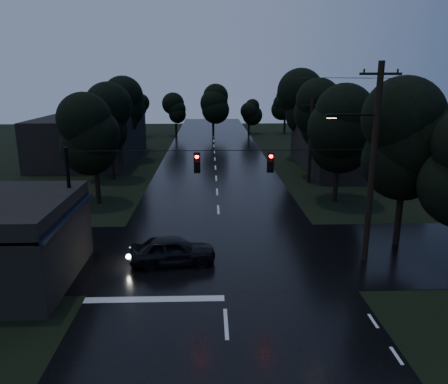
{
  "coord_description": "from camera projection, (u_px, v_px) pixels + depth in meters",
  "views": [
    {
      "loc": [
        -0.57,
        -9.99,
        9.26
      ],
      "look_at": [
        0.25,
        15.2,
        2.6
      ],
      "focal_mm": 35.0,
      "sensor_mm": 36.0,
      "label": 1
    }
  ],
  "objects": [
    {
      "name": "main_road",
      "position": [
        216.0,
        179.0,
        41.03
      ],
      "size": [
        12.0,
        120.0,
        0.02
      ],
      "primitive_type": "cube",
      "color": "black",
      "rests_on": "ground"
    },
    {
      "name": "span_signals",
      "position": [
        233.0,
        162.0,
        21.34
      ],
      "size": [
        15.0,
        0.37,
        1.12
      ],
      "color": "black",
      "rests_on": "ground"
    },
    {
      "name": "tree_corner_near",
      "position": [
        407.0,
        140.0,
        23.38
      ],
      "size": [
        4.48,
        4.48,
        9.44
      ],
      "color": "black",
      "rests_on": "ground"
    },
    {
      "name": "tree_left_c",
      "position": [
        124.0,
        107.0,
        48.84
      ],
      "size": [
        4.48,
        4.48,
        9.44
      ],
      "color": "black",
      "rests_on": "ground"
    },
    {
      "name": "building_far_left",
      "position": [
        92.0,
        138.0,
        49.61
      ],
      "size": [
        10.0,
        16.0,
        5.0
      ],
      "primitive_type": "cube",
      "color": "black",
      "rests_on": "ground"
    },
    {
      "name": "tree_right_a",
      "position": [
        339.0,
        128.0,
        32.15
      ],
      "size": [
        4.2,
        4.2,
        8.85
      ],
      "color": "black",
      "rests_on": "ground"
    },
    {
      "name": "utility_pole_far",
      "position": [
        311.0,
        140.0,
        38.37
      ],
      "size": [
        2.0,
        0.3,
        7.5
      ],
      "color": "black",
      "rests_on": "ground"
    },
    {
      "name": "tree_right_b",
      "position": [
        321.0,
        114.0,
        39.8
      ],
      "size": [
        4.48,
        4.48,
        9.44
      ],
      "color": "black",
      "rests_on": "ground"
    },
    {
      "name": "tree_left_b",
      "position": [
        109.0,
        119.0,
        39.29
      ],
      "size": [
        4.2,
        4.2,
        8.85
      ],
      "color": "black",
      "rests_on": "ground"
    },
    {
      "name": "utility_pole_main",
      "position": [
        371.0,
        160.0,
        21.56
      ],
      "size": [
        3.5,
        0.3,
        10.0
      ],
      "color": "black",
      "rests_on": "ground"
    },
    {
      "name": "anchor_pole_left",
      "position": [
        71.0,
        207.0,
        21.67
      ],
      "size": [
        0.18,
        0.18,
        6.0
      ],
      "primitive_type": "cylinder",
      "color": "black",
      "rests_on": "ground"
    },
    {
      "name": "car",
      "position": [
        173.0,
        250.0,
        22.15
      ],
      "size": [
        4.49,
        2.23,
        1.47
      ],
      "primitive_type": "imported",
      "rotation": [
        0.0,
        0.0,
        1.69
      ],
      "color": "black",
      "rests_on": "ground"
    },
    {
      "name": "tree_left_a",
      "position": [
        94.0,
        134.0,
        31.67
      ],
      "size": [
        3.92,
        3.92,
        8.26
      ],
      "color": "black",
      "rests_on": "ground"
    },
    {
      "name": "tree_right_c",
      "position": [
        305.0,
        103.0,
        49.38
      ],
      "size": [
        4.76,
        4.76,
        10.03
      ],
      "color": "black",
      "rests_on": "ground"
    },
    {
      "name": "building_far_right",
      "position": [
        352.0,
        148.0,
        44.77
      ],
      "size": [
        10.0,
        14.0,
        4.4
      ],
      "primitive_type": "cube",
      "color": "black",
      "rests_on": "ground"
    },
    {
      "name": "cross_street",
      "position": [
        221.0,
        253.0,
        23.64
      ],
      "size": [
        60.0,
        9.0,
        0.02
      ],
      "primitive_type": "cube",
      "color": "black",
      "rests_on": "ground"
    }
  ]
}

